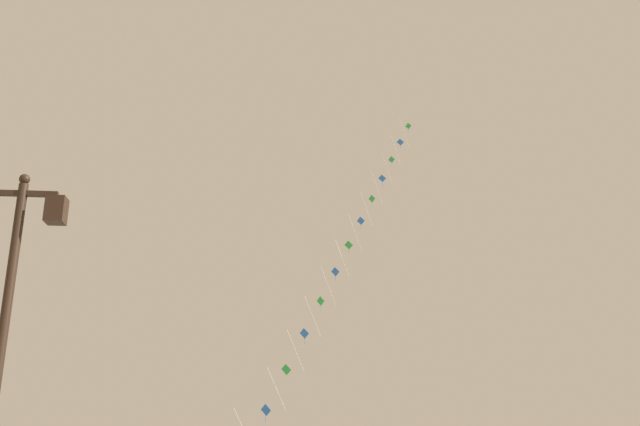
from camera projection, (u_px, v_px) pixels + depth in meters
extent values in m
sphere|color=black|center=(25.00, 179.00, 10.39)|extent=(0.16, 0.16, 0.16)
cube|color=black|center=(23.00, 194.00, 10.32)|extent=(1.04, 0.08, 0.08)
cube|color=black|center=(56.00, 210.00, 10.29)|extent=(0.28, 0.28, 0.40)
cube|color=beige|center=(56.00, 210.00, 10.29)|extent=(0.19, 0.19, 0.30)
cylinder|color=silver|center=(276.00, 389.00, 25.25)|extent=(0.77, 1.03, 1.52)
cylinder|color=silver|center=(296.00, 351.00, 26.72)|extent=(0.77, 1.03, 1.52)
cylinder|color=silver|center=(313.00, 317.00, 28.20)|extent=(0.77, 1.03, 1.52)
cylinder|color=silver|center=(328.00, 286.00, 29.68)|extent=(0.77, 1.03, 1.52)
cylinder|color=silver|center=(342.00, 258.00, 31.15)|extent=(0.77, 1.03, 1.52)
cylinder|color=silver|center=(355.00, 233.00, 32.63)|extent=(0.77, 1.03, 1.52)
cylinder|color=silver|center=(366.00, 210.00, 34.10)|extent=(0.77, 1.03, 1.52)
cylinder|color=silver|center=(377.00, 188.00, 35.58)|extent=(0.77, 1.03, 1.52)
cylinder|color=silver|center=(387.00, 169.00, 37.05)|extent=(0.77, 1.03, 1.52)
cylinder|color=silver|center=(396.00, 151.00, 38.53)|extent=(0.77, 1.03, 1.52)
cylinder|color=silver|center=(404.00, 134.00, 40.00)|extent=(0.77, 1.03, 1.52)
cube|color=blue|center=(266.00, 410.00, 24.51)|extent=(0.37, 0.23, 0.42)
cylinder|color=blue|center=(266.00, 418.00, 24.42)|extent=(0.03, 0.04, 0.26)
cube|color=green|center=(286.00, 369.00, 25.99)|extent=(0.37, 0.22, 0.42)
cylinder|color=green|center=(286.00, 377.00, 25.91)|extent=(0.02, 0.02, 0.20)
cube|color=blue|center=(304.00, 333.00, 27.46)|extent=(0.36, 0.24, 0.42)
cylinder|color=blue|center=(304.00, 341.00, 27.37)|extent=(0.03, 0.04, 0.25)
cube|color=green|center=(321.00, 301.00, 28.94)|extent=(0.31, 0.31, 0.42)
cylinder|color=green|center=(321.00, 308.00, 28.84)|extent=(0.05, 0.05, 0.30)
cube|color=blue|center=(335.00, 272.00, 30.41)|extent=(0.35, 0.25, 0.42)
cylinder|color=blue|center=(335.00, 278.00, 30.33)|extent=(0.04, 0.05, 0.23)
cube|color=green|center=(349.00, 245.00, 31.89)|extent=(0.38, 0.19, 0.42)
cylinder|color=green|center=(349.00, 251.00, 31.80)|extent=(0.02, 0.03, 0.24)
cube|color=blue|center=(361.00, 221.00, 33.36)|extent=(0.36, 0.24, 0.42)
cylinder|color=blue|center=(361.00, 227.00, 33.27)|extent=(0.04, 0.05, 0.32)
cube|color=green|center=(372.00, 199.00, 34.84)|extent=(0.30, 0.32, 0.42)
cylinder|color=green|center=(372.00, 205.00, 34.74)|extent=(0.04, 0.04, 0.31)
cube|color=blue|center=(382.00, 178.00, 36.32)|extent=(0.39, 0.19, 0.42)
cylinder|color=blue|center=(382.00, 184.00, 36.22)|extent=(0.03, 0.04, 0.32)
cube|color=green|center=(392.00, 160.00, 37.79)|extent=(0.32, 0.30, 0.42)
cylinder|color=green|center=(392.00, 164.00, 37.70)|extent=(0.04, 0.05, 0.26)
cube|color=blue|center=(400.00, 142.00, 39.27)|extent=(0.39, 0.17, 0.42)
cylinder|color=blue|center=(400.00, 146.00, 39.19)|extent=(0.02, 0.03, 0.20)
cube|color=green|center=(408.00, 126.00, 40.74)|extent=(0.31, 0.31, 0.42)
cylinder|color=green|center=(409.00, 131.00, 40.65)|extent=(0.05, 0.05, 0.26)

